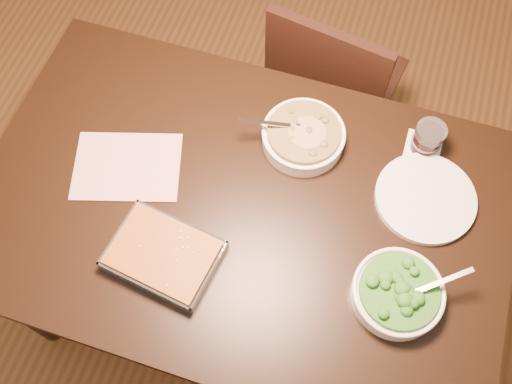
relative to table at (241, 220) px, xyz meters
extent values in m
plane|color=#452713|center=(0.00, 0.00, -0.65)|extent=(4.00, 4.00, 0.00)
cube|color=black|center=(0.00, 0.00, 0.08)|extent=(1.40, 0.90, 0.04)
cube|color=black|center=(0.00, 0.00, 0.01)|extent=(1.26, 0.76, 0.08)
cylinder|color=black|center=(-0.62, -0.37, -0.30)|extent=(0.07, 0.07, 0.71)
cylinder|color=black|center=(-0.62, 0.37, -0.30)|extent=(0.07, 0.07, 0.71)
cylinder|color=black|center=(0.62, 0.37, -0.30)|extent=(0.07, 0.07, 0.71)
cube|color=#BF3657|center=(-0.33, 0.02, 0.10)|extent=(0.33, 0.28, 0.01)
cube|color=white|center=(0.42, 0.32, 0.10)|extent=(0.10, 0.10, 0.00)
cylinder|color=white|center=(0.10, 0.24, 0.12)|extent=(0.22, 0.22, 0.04)
torus|color=white|center=(0.10, 0.24, 0.14)|extent=(0.23, 0.23, 0.01)
cylinder|color=#35220E|center=(0.10, 0.24, 0.15)|extent=(0.20, 0.20, 0.02)
cube|color=silver|center=(0.04, 0.21, 0.16)|extent=(0.14, 0.06, 0.05)
cylinder|color=maroon|center=(0.11, 0.23, 0.16)|extent=(0.10, 0.10, 0.00)
cylinder|color=white|center=(0.43, -0.12, 0.12)|extent=(0.22, 0.22, 0.04)
torus|color=white|center=(0.43, -0.12, 0.14)|extent=(0.22, 0.22, 0.01)
cylinder|color=#134410|center=(0.43, -0.12, 0.14)|extent=(0.19, 0.19, 0.02)
cube|color=silver|center=(0.49, -0.07, 0.16)|extent=(0.12, 0.09, 0.05)
cube|color=silver|center=(-0.13, -0.20, 0.10)|extent=(0.29, 0.23, 0.01)
cube|color=#52230B|center=(-0.13, -0.20, 0.12)|extent=(0.27, 0.21, 0.04)
cube|color=silver|center=(-0.12, -0.10, 0.12)|extent=(0.26, 0.04, 0.04)
cube|color=silver|center=(-0.15, -0.29, 0.12)|extent=(0.26, 0.04, 0.04)
cube|color=silver|center=(-0.01, -0.21, 0.12)|extent=(0.03, 0.19, 0.04)
cube|color=silver|center=(-0.26, -0.18, 0.12)|extent=(0.03, 0.19, 0.04)
cylinder|color=black|center=(0.42, 0.32, 0.13)|extent=(0.07, 0.07, 0.07)
cylinder|color=silver|center=(0.42, 0.32, 0.18)|extent=(0.08, 0.08, 0.02)
cylinder|color=silver|center=(0.46, 0.17, 0.10)|extent=(0.26, 0.26, 0.02)
cube|color=black|center=(0.12, 0.73, -0.24)|extent=(0.46, 0.46, 0.04)
cylinder|color=black|center=(0.32, 0.87, -0.46)|extent=(0.03, 0.03, 0.39)
cylinder|color=black|center=(0.26, 0.53, -0.46)|extent=(0.03, 0.03, 0.39)
cylinder|color=black|center=(-0.02, 0.93, -0.46)|extent=(0.03, 0.03, 0.39)
cylinder|color=black|center=(-0.08, 0.59, -0.46)|extent=(0.03, 0.03, 0.39)
cube|color=black|center=(0.09, 0.55, -0.02)|extent=(0.40, 0.10, 0.43)
camera|label=1|loc=(0.23, -0.58, 1.45)|focal=40.00mm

